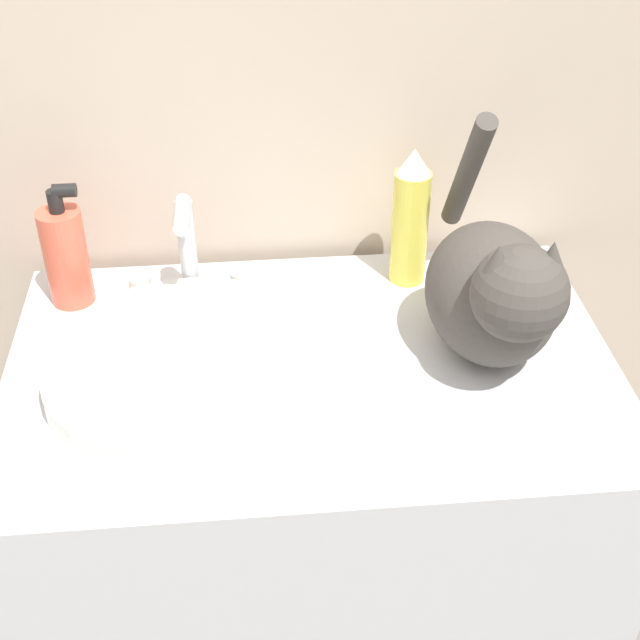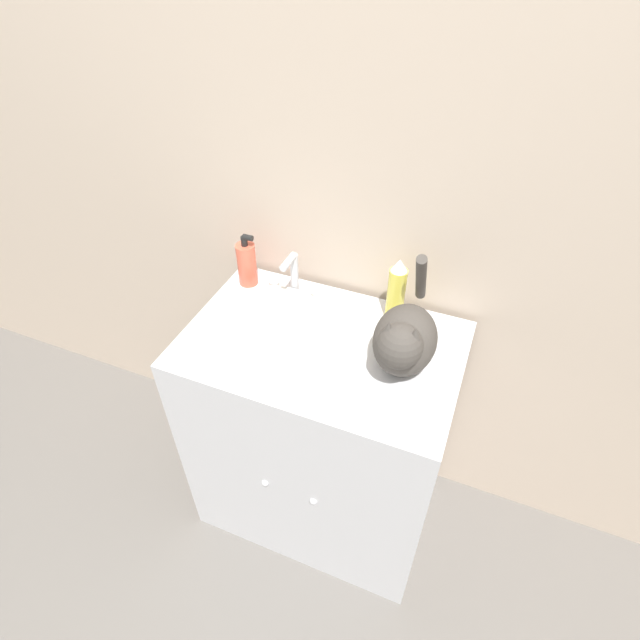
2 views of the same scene
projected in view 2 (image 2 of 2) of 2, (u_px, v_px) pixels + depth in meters
The scene contains 8 objects.
ground_plane at pixel (294, 560), 1.75m from camera, with size 8.00×8.00×0.00m, color slate.
wall_back at pixel (364, 157), 1.31m from camera, with size 6.00×0.05×2.50m.
vanity_cabinet at pixel (321, 434), 1.65m from camera, with size 0.77×0.52×0.84m.
sink_basin at pixel (267, 329), 1.39m from camera, with size 0.35×0.35×0.04m.
faucet at pixel (294, 279), 1.48m from camera, with size 0.17×0.09×0.16m.
cat at pixel (404, 339), 1.24m from camera, with size 0.17×0.36×0.28m.
soap_bottle at pixel (247, 263), 1.53m from camera, with size 0.06×0.06×0.18m.
spray_bottle at pixel (396, 290), 1.39m from camera, with size 0.05×0.05×0.20m.
Camera 2 is at (0.37, -0.67, 1.79)m, focal length 28.00 mm.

